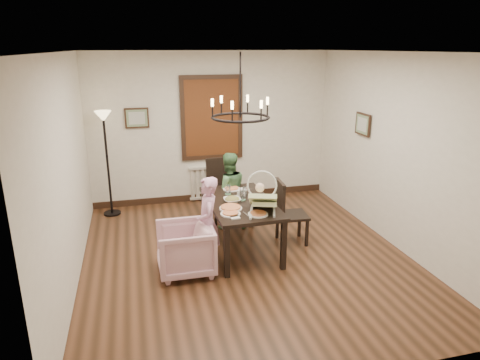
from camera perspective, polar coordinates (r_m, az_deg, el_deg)
name	(u,v)px	position (r m, az deg, el deg)	size (l,w,h in m)	color
room_shell	(240,155)	(6.04, -0.05, 3.36)	(4.51, 5.00, 2.81)	brown
dining_table	(240,207)	(6.15, 0.05, -3.61)	(0.93, 1.61, 0.74)	black
chair_far	(223,190)	(7.25, -2.25, -1.37)	(0.47, 0.47, 1.07)	black
chair_right	(292,212)	(6.47, 7.00, -4.20)	(0.44, 0.44, 1.00)	black
armchair	(185,249)	(5.71, -7.30, -9.08)	(0.72, 0.73, 0.67)	#CC9CA5
elderly_woman	(208,231)	(5.73, -4.30, -6.75)	(0.38, 0.25, 1.05)	#D294B4
seated_man	(228,197)	(6.93, -1.54, -2.33)	(0.51, 0.40, 1.05)	#497747
baby_bouncer	(263,198)	(5.70, 3.08, -2.39)	(0.42, 0.59, 0.38)	#DFEFA5
salad_bowl	(232,200)	(6.08, -1.05, -2.66)	(0.29, 0.29, 0.07)	white
pizza_platter	(231,208)	(5.83, -1.26, -3.72)	(0.31, 0.31, 0.04)	tan
drinking_glass	(243,196)	(6.12, 0.43, -2.10)	(0.08, 0.08, 0.15)	silver
window_blinds	(212,118)	(8.00, -3.78, 8.26)	(1.00, 0.03, 1.40)	brown
radiator	(213,182)	(8.31, -3.63, -0.26)	(0.92, 0.12, 0.62)	silver
picture_back	(137,118)	(7.87, -13.59, 8.04)	(0.42, 0.03, 0.36)	black
picture_right	(363,124)	(7.30, 16.06, 7.15)	(0.42, 0.03, 0.36)	black
floor_lamp	(108,165)	(7.73, -17.22, 1.87)	(0.30, 0.30, 1.80)	black
chandelier	(240,117)	(5.81, 0.05, 8.35)	(0.80, 0.80, 0.04)	black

